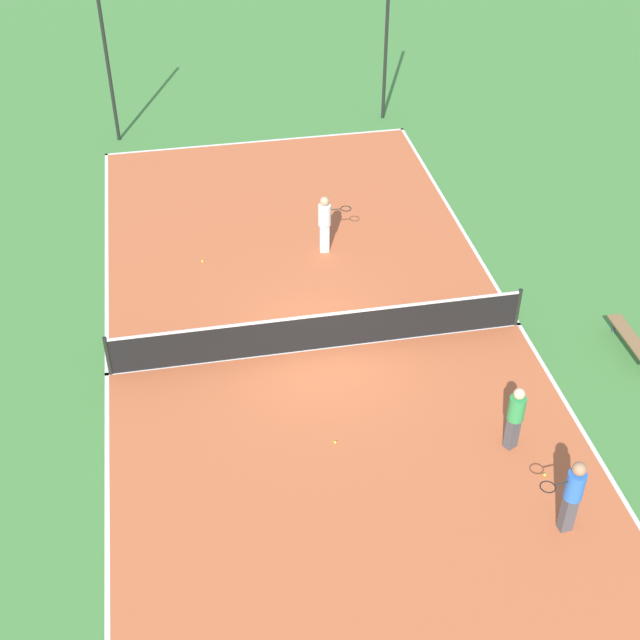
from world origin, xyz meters
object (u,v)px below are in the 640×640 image
player_far_green (516,414)px  tennis_ball_far_baseline (335,442)px  tennis_net (320,330)px  bench (631,340)px  player_near_blue (573,492)px  player_far_white (325,220)px  tennis_ball_left_sideline (545,475)px  fence_post_back_right (386,49)px  tennis_ball_right_alley (203,261)px  fence_post_back_left (108,68)px

player_far_green → tennis_ball_far_baseline: (-3.70, 0.79, -0.91)m
tennis_net → bench: size_ratio=5.27×
player_near_blue → tennis_ball_far_baseline: (-3.95, 3.11, -1.03)m
player_far_white → tennis_ball_left_sideline: 9.75m
tennis_net → fence_post_back_right: bearing=69.4°
bench → player_far_white: size_ratio=1.11×
tennis_ball_left_sideline → fence_post_back_right: 17.77m
tennis_ball_right_alley → fence_post_back_right: bearing=48.7°
player_far_green → tennis_ball_far_baseline: player_far_green is taller
player_far_white → fence_post_back_left: fence_post_back_left is taller
tennis_ball_right_alley → fence_post_back_right: fence_post_back_right is taller
tennis_ball_right_alley → tennis_ball_left_sideline: size_ratio=1.00×
player_far_white → tennis_ball_right_alley: size_ratio=25.78×
tennis_net → fence_post_back_right: (4.73, 12.57, 1.99)m
fence_post_back_right → bench: bearing=-79.3°
fence_post_back_left → fence_post_back_right: (9.45, 0.00, 0.00)m
tennis_net → bench: bearing=-11.8°
tennis_ball_right_alley → tennis_ball_left_sideline: 11.28m
tennis_ball_far_baseline → fence_post_back_left: size_ratio=0.01×
player_near_blue → tennis_ball_left_sideline: player_near_blue is taller
tennis_net → tennis_ball_right_alley: 5.03m
fence_post_back_right → player_near_blue: bearing=-93.2°
tennis_ball_far_baseline → fence_post_back_right: size_ratio=0.01×
player_far_green → tennis_ball_left_sideline: bearing=-92.6°
tennis_ball_right_alley → tennis_ball_far_baseline: (2.23, -7.58, 0.00)m
tennis_ball_right_alley → tennis_ball_far_baseline: size_ratio=1.00×
tennis_net → player_near_blue: player_near_blue is taller
tennis_ball_left_sideline → fence_post_back_right: size_ratio=0.01×
tennis_ball_left_sideline → player_far_green: bearing=112.8°
player_near_blue → fence_post_back_right: 19.02m
tennis_net → player_far_green: 5.31m
player_near_blue → fence_post_back_right: size_ratio=0.35×
player_far_green → tennis_ball_right_alley: (-5.94, 8.37, -0.91)m
bench → tennis_ball_left_sideline: bench is taller
player_far_white → tennis_ball_left_sideline: (2.87, -9.27, -0.98)m
player_near_blue → player_far_white: bearing=-81.7°
tennis_ball_right_alley → tennis_ball_left_sideline: (6.34, -9.33, 0.00)m
player_far_green → tennis_ball_right_alley: size_ratio=24.26×
player_far_white → fence_post_back_left: 10.17m
player_far_white → bench: bearing=-39.5°
player_far_green → fence_post_back_left: bearing=90.7°
player_far_white → tennis_ball_far_baseline: 7.69m
tennis_ball_right_alley → fence_post_back_left: fence_post_back_left is taller
tennis_ball_left_sideline → tennis_ball_far_baseline: bearing=156.9°
player_near_blue → tennis_ball_left_sideline: 1.71m
player_far_white → player_near_blue: (2.72, -10.63, 0.05)m
tennis_ball_left_sideline → bench: bearing=44.0°
tennis_ball_left_sideline → tennis_ball_far_baseline: (-4.11, 1.75, 0.00)m
tennis_ball_far_baseline → fence_post_back_left: bearing=105.7°
fence_post_back_right → fence_post_back_left: bearing=180.0°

